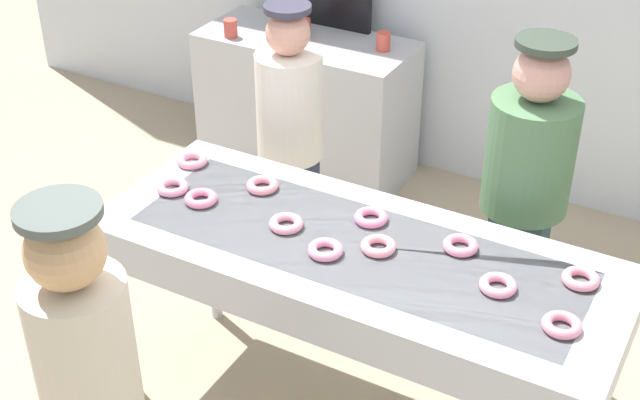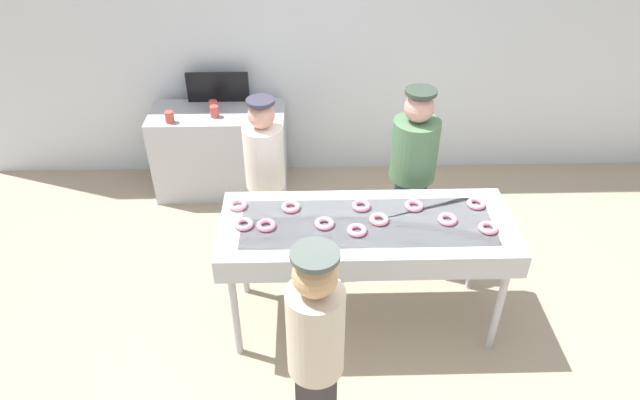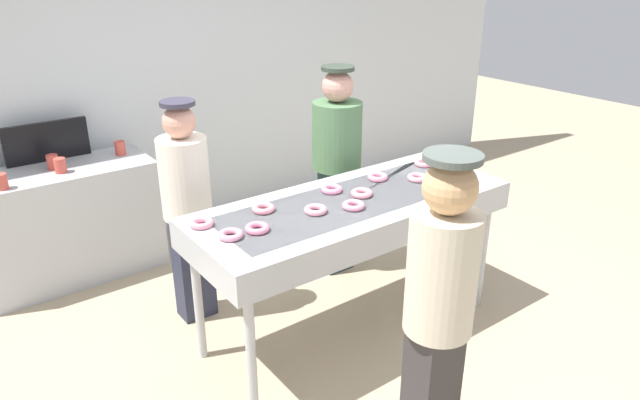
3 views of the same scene
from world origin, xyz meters
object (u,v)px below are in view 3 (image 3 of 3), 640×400
Objects in this scene: strawberry_donut_9 at (263,208)px; strawberry_donut_10 at (353,205)px; strawberry_donut_11 at (332,189)px; menu_display at (47,141)px; fryer_conveyor at (352,213)px; worker_baker at (187,202)px; prep_counter at (69,223)px; paper_cup_3 at (120,148)px; strawberry_donut_6 at (316,210)px; strawberry_donut_4 at (230,235)px; strawberry_donut_0 at (424,163)px; strawberry_donut_7 at (378,177)px; paper_cup_0 at (1,182)px; strawberry_donut_1 at (362,193)px; strawberry_donut_5 at (455,174)px; paper_cup_2 at (53,162)px; paper_cup_1 at (60,165)px; strawberry_donut_8 at (257,228)px; customer_waiting at (439,303)px; strawberry_donut_2 at (417,178)px; worker_assistant at (337,156)px; strawberry_donut_3 at (201,223)px.

strawberry_donut_9 is 1.00× the size of strawberry_donut_10.
strawberry_donut_11 is (0.52, 0.00, 0.00)m from strawberry_donut_9.
strawberry_donut_10 is 0.22× the size of menu_display.
worker_baker is (-0.77, 0.79, -0.00)m from fryer_conveyor.
paper_cup_3 is (0.50, 0.06, 0.51)m from prep_counter.
worker_baker is (-0.47, 0.82, -0.12)m from strawberry_donut_6.
paper_cup_3 reaches higher than strawberry_donut_4.
strawberry_donut_0 is (0.83, 0.18, 0.11)m from fryer_conveyor.
paper_cup_0 reaches higher than strawberry_donut_7.
worker_baker is (-0.23, 0.62, -0.12)m from strawberry_donut_9.
paper_cup_0 reaches higher than strawberry_donut_1.
paper_cup_2 reaches higher than strawberry_donut_5.
paper_cup_1 is (-0.54, 1.01, 0.08)m from worker_baker.
worker_baker is 14.08× the size of paper_cup_3.
worker_baker is 2.50× the size of menu_display.
fryer_conveyor is 15.28× the size of strawberry_donut_8.
strawberry_donut_6 is 2.21m from paper_cup_2.
paper_cup_0 reaches higher than strawberry_donut_11.
strawberry_donut_0 is 2.91m from menu_display.
paper_cup_3 is (-0.27, 1.78, -0.03)m from strawberry_donut_9.
strawberry_donut_5 is 1.58m from customer_waiting.
strawberry_donut_5 reaches higher than fryer_conveyor.
strawberry_donut_9 is at bearing -66.02° from prep_counter.
strawberry_donut_11 is 0.09× the size of worker_baker.
prep_counter is (-1.29, 1.73, -0.54)m from strawberry_donut_11.
strawberry_donut_7 is (1.24, 0.19, 0.00)m from strawberry_donut_4.
worker_assistant reaches higher than strawberry_donut_2.
prep_counter is (-0.54, 1.11, -0.42)m from worker_baker.
strawberry_donut_7 is 0.09× the size of worker_baker.
paper_cup_3 reaches higher than strawberry_donut_0.
strawberry_donut_6 is at bearing -0.56° from strawberry_donut_4.
strawberry_donut_11 is 2.28m from paper_cup_0.
strawberry_donut_3 is 1.00× the size of strawberry_donut_9.
customer_waiting is 3.05m from paper_cup_1.
strawberry_donut_7 is at bearing -45.95° from prep_counter.
strawberry_donut_2 is at bearing -48.74° from menu_display.
paper_cup_0 reaches higher than strawberry_donut_10.
fryer_conveyor reaches higher than prep_counter.
prep_counter is 0.52m from paper_cup_1.
strawberry_donut_8 is (-1.29, -0.04, 0.00)m from strawberry_donut_2.
menu_display is at bearing 89.67° from paper_cup_1.
strawberry_donut_7 is 2.60m from menu_display.
worker_baker is at bearing 151.25° from strawberry_donut_7.
strawberry_donut_4 is 0.09× the size of worker_baker.
strawberry_donut_9 is 0.10× the size of prep_counter.
menu_display is at bearing 114.83° from strawberry_donut_6.
paper_cup_3 reaches higher than strawberry_donut_9.
strawberry_donut_6 is 0.95m from worker_baker.
worker_assistant is (1.38, 0.52, -0.02)m from strawberry_donut_3.
worker_baker is (0.10, 0.81, -0.12)m from strawberry_donut_4.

